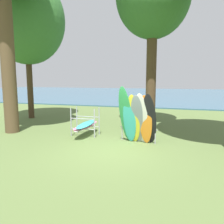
{
  "coord_description": "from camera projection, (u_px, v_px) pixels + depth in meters",
  "views": [
    {
      "loc": [
        2.23,
        -7.42,
        2.54
      ],
      "look_at": [
        -0.49,
        1.87,
        1.1
      ],
      "focal_mm": 36.53,
      "sensor_mm": 36.0,
      "label": 1
    }
  ],
  "objects": [
    {
      "name": "tree_mid_behind",
      "position": [
        27.0,
        20.0,
        13.87
      ],
      "size": [
        4.64,
        4.64,
        8.71
      ],
      "color": "#42301E",
      "rests_on": "ground"
    },
    {
      "name": "board_storage_rack",
      "position": [
        86.0,
        125.0,
        10.16
      ],
      "size": [
        1.15,
        2.13,
        1.25
      ],
      "color": "#9EA0A5",
      "rests_on": "ground"
    },
    {
      "name": "ground_plane",
      "position": [
        110.0,
        151.0,
        8.04
      ],
      "size": [
        80.0,
        80.0,
        0.0
      ],
      "primitive_type": "plane",
      "color": "#566B38"
    },
    {
      "name": "lake_water",
      "position": [
        164.0,
        94.0,
        36.38
      ],
      "size": [
        80.0,
        36.0,
        0.1
      ],
      "primitive_type": "cube",
      "color": "#38607A",
      "rests_on": "ground"
    },
    {
      "name": "leaning_board_pile",
      "position": [
        137.0,
        119.0,
        8.81
      ],
      "size": [
        1.6,
        0.87,
        2.25
      ],
      "color": "#339E56",
      "rests_on": "ground"
    }
  ]
}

